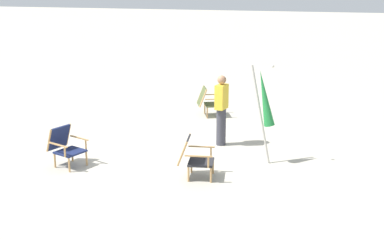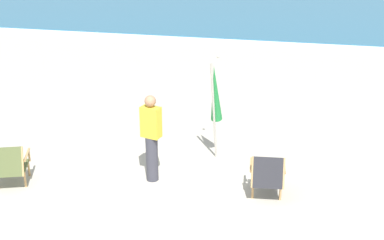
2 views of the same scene
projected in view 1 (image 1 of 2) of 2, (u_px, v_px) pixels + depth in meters
The scene contains 6 objects.
ground_plane at pixel (159, 144), 12.39m from camera, with size 80.00×80.00×0.00m, color #B7AF9E.
beach_chair_front_left at pixel (193, 156), 10.34m from camera, with size 0.65×0.74×0.81m.
beach_chair_mid_center at pixel (65, 145), 10.99m from camera, with size 0.79×0.84×0.82m.
beach_chair_front_right at pixel (208, 101), 14.65m from camera, with size 0.77×0.84×0.81m.
umbrella_furled_green at pixel (265, 99), 10.88m from camera, with size 0.28×0.55×2.09m.
person_near_chairs at pixel (221, 110), 12.15m from camera, with size 0.38×0.28×1.63m.
Camera 1 is at (11.30, 3.32, 3.96)m, focal length 50.00 mm.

